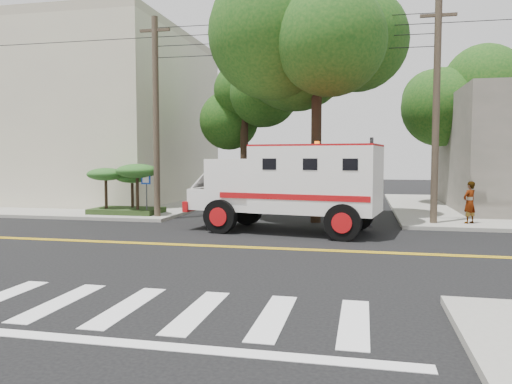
# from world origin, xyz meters

# --- Properties ---
(ground) EXTENTS (100.00, 100.00, 0.00)m
(ground) POSITION_xyz_m (0.00, 0.00, 0.00)
(ground) COLOR black
(ground) RESTS_ON ground
(sidewalk_nw) EXTENTS (17.00, 17.00, 0.15)m
(sidewalk_nw) POSITION_xyz_m (-13.50, 13.50, 0.07)
(sidewalk_nw) COLOR gray
(sidewalk_nw) RESTS_ON ground
(building_left) EXTENTS (16.00, 14.00, 10.00)m
(building_left) POSITION_xyz_m (-15.50, 15.00, 5.15)
(building_left) COLOR beige
(building_left) RESTS_ON sidewalk_nw
(utility_pole_left) EXTENTS (0.28, 0.28, 9.00)m
(utility_pole_left) POSITION_xyz_m (-5.60, 6.00, 4.50)
(utility_pole_left) COLOR #382D23
(utility_pole_left) RESTS_ON ground
(utility_pole_right) EXTENTS (0.28, 0.28, 9.00)m
(utility_pole_right) POSITION_xyz_m (6.30, 6.20, 4.50)
(utility_pole_right) COLOR #382D23
(utility_pole_right) RESTS_ON ground
(tree_main) EXTENTS (6.08, 5.70, 9.85)m
(tree_main) POSITION_xyz_m (1.94, 6.21, 7.20)
(tree_main) COLOR black
(tree_main) RESTS_ON ground
(tree_left) EXTENTS (4.48, 4.20, 7.70)m
(tree_left) POSITION_xyz_m (-2.68, 11.79, 5.73)
(tree_left) COLOR black
(tree_left) RESTS_ON ground
(tree_right) EXTENTS (4.80, 4.50, 8.20)m
(tree_right) POSITION_xyz_m (8.84, 15.77, 6.09)
(tree_right) COLOR black
(tree_right) RESTS_ON ground
(traffic_signal) EXTENTS (0.15, 0.18, 3.60)m
(traffic_signal) POSITION_xyz_m (3.80, 5.60, 2.23)
(traffic_signal) COLOR #3F3F42
(traffic_signal) RESTS_ON ground
(accessibility_sign) EXTENTS (0.45, 0.10, 2.02)m
(accessibility_sign) POSITION_xyz_m (-6.20, 6.17, 1.37)
(accessibility_sign) COLOR #3F3F42
(accessibility_sign) RESTS_ON ground
(palm_planter) EXTENTS (3.52, 2.63, 2.36)m
(palm_planter) POSITION_xyz_m (-7.44, 6.62, 1.65)
(palm_planter) COLOR #1E3314
(palm_planter) RESTS_ON sidewalk_nw
(armored_truck) EXTENTS (7.50, 3.85, 3.26)m
(armored_truck) POSITION_xyz_m (0.91, 3.50, 1.86)
(armored_truck) COLOR white
(armored_truck) RESTS_ON ground
(pedestrian_a) EXTENTS (0.73, 0.71, 1.70)m
(pedestrian_a) POSITION_xyz_m (7.68, 6.34, 1.00)
(pedestrian_a) COLOR gray
(pedestrian_a) RESTS_ON sidewalk_ne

